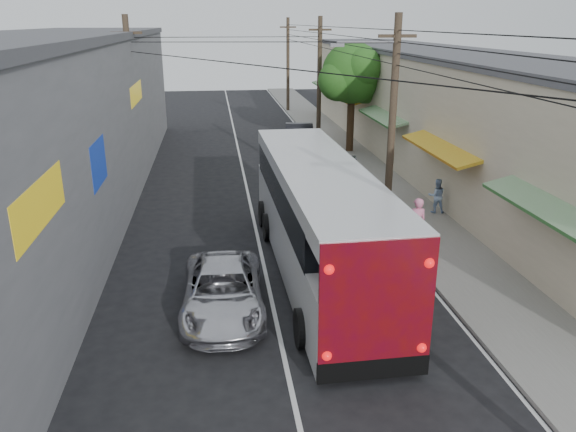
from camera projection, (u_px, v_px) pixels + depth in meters
name	position (u px, v px, depth m)	size (l,w,h in m)	color
sidewalk	(371.00, 177.00, 29.11)	(3.00, 80.00, 0.12)	slate
building_right	(444.00, 109.00, 30.51)	(7.09, 40.00, 6.25)	beige
building_left	(49.00, 120.00, 24.19)	(7.20, 36.00, 7.25)	slate
utility_poles	(306.00, 98.00, 27.65)	(11.80, 45.28, 8.00)	#473828
street_tree	(353.00, 75.00, 33.26)	(4.40, 4.00, 6.60)	#3F2B19
coach_bus	(318.00, 217.00, 17.72)	(3.04, 12.40, 3.56)	silver
jeepney	(223.00, 291.00, 15.49)	(2.21, 4.79, 1.33)	silver
parked_suv	(346.00, 186.00, 24.88)	(2.21, 5.44, 1.58)	gray
parked_car_mid	(311.00, 155.00, 30.84)	(1.79, 4.44, 1.51)	#242429
parked_car_far	(299.00, 138.00, 35.08)	(1.71, 4.90, 1.62)	black
pedestrian_near	(416.00, 223.00, 19.52)	(0.67, 0.44, 1.85)	pink
pedestrian_far	(437.00, 196.00, 23.28)	(0.70, 0.55, 1.45)	#9AB7E1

